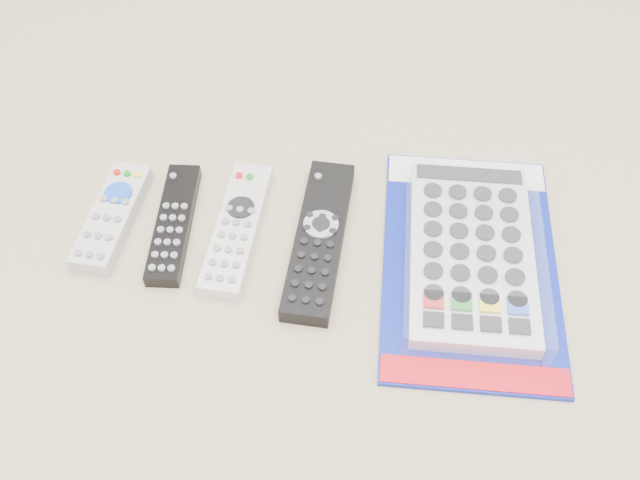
{
  "coord_description": "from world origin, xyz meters",
  "views": [
    {
      "loc": [
        0.04,
        -0.5,
        0.68
      ],
      "look_at": [
        0.04,
        0.02,
        0.01
      ],
      "focal_mm": 40.0,
      "sensor_mm": 36.0,
      "label": 1
    }
  ],
  "objects_px": {
    "remote_small_grey": "(112,217)",
    "remote_slim_black": "(174,224)",
    "remote_silver_dvd": "(237,228)",
    "jumbo_remote_packaged": "(472,251)",
    "remote_large_black": "(319,239)"
  },
  "relations": [
    {
      "from": "remote_slim_black",
      "to": "jumbo_remote_packaged",
      "type": "height_order",
      "value": "jumbo_remote_packaged"
    },
    {
      "from": "remote_slim_black",
      "to": "remote_silver_dvd",
      "type": "relative_size",
      "value": 0.89
    },
    {
      "from": "remote_large_black",
      "to": "jumbo_remote_packaged",
      "type": "height_order",
      "value": "jumbo_remote_packaged"
    },
    {
      "from": "remote_small_grey",
      "to": "remote_slim_black",
      "type": "distance_m",
      "value": 0.08
    },
    {
      "from": "remote_slim_black",
      "to": "remote_silver_dvd",
      "type": "height_order",
      "value": "remote_silver_dvd"
    },
    {
      "from": "remote_slim_black",
      "to": "jumbo_remote_packaged",
      "type": "xyz_separation_m",
      "value": [
        0.35,
        -0.05,
        0.01
      ]
    },
    {
      "from": "remote_small_grey",
      "to": "remote_slim_black",
      "type": "height_order",
      "value": "remote_small_grey"
    },
    {
      "from": "remote_small_grey",
      "to": "remote_silver_dvd",
      "type": "height_order",
      "value": "remote_small_grey"
    },
    {
      "from": "remote_silver_dvd",
      "to": "remote_large_black",
      "type": "height_order",
      "value": "remote_large_black"
    },
    {
      "from": "remote_silver_dvd",
      "to": "remote_small_grey",
      "type": "bearing_deg",
      "value": -177.7
    },
    {
      "from": "remote_small_grey",
      "to": "remote_silver_dvd",
      "type": "relative_size",
      "value": 0.83
    },
    {
      "from": "remote_slim_black",
      "to": "jumbo_remote_packaged",
      "type": "distance_m",
      "value": 0.35
    },
    {
      "from": "remote_small_grey",
      "to": "remote_silver_dvd",
      "type": "distance_m",
      "value": 0.15
    },
    {
      "from": "remote_slim_black",
      "to": "remote_silver_dvd",
      "type": "xyz_separation_m",
      "value": [
        0.08,
        -0.01,
        0.0
      ]
    },
    {
      "from": "remote_small_grey",
      "to": "jumbo_remote_packaged",
      "type": "distance_m",
      "value": 0.43
    }
  ]
}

